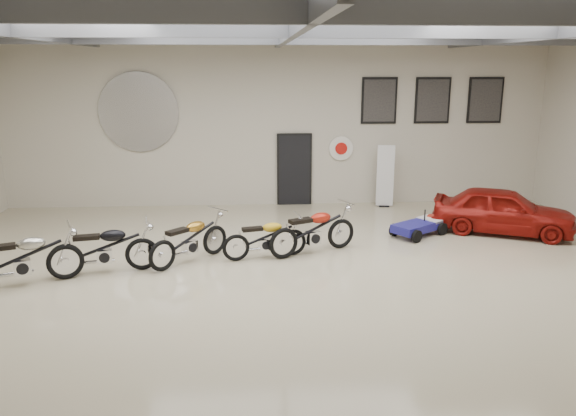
{
  "coord_description": "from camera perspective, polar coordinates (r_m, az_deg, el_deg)",
  "views": [
    {
      "loc": [
        -0.77,
        -10.59,
        4.12
      ],
      "look_at": [
        0.0,
        1.2,
        1.1
      ],
      "focal_mm": 35.0,
      "sensor_mm": 36.0,
      "label": 1
    }
  ],
  "objects": [
    {
      "name": "floor",
      "position": [
        11.39,
        0.39,
        -6.87
      ],
      "size": [
        16.0,
        12.0,
        0.01
      ],
      "primitive_type": "cube",
      "color": "tan",
      "rests_on": "ground"
    },
    {
      "name": "ceiling",
      "position": [
        10.66,
        0.44,
        19.07
      ],
      "size": [
        16.0,
        12.0,
        0.01
      ],
      "primitive_type": "cube",
      "color": "slate",
      "rests_on": "back_wall"
    },
    {
      "name": "back_wall",
      "position": [
        16.69,
        -1.08,
        8.76
      ],
      "size": [
        16.0,
        0.02,
        5.0
      ],
      "primitive_type": "cube",
      "color": "beige",
      "rests_on": "floor"
    },
    {
      "name": "ceiling_beams",
      "position": [
        10.64,
        0.44,
        17.73
      ],
      "size": [
        15.8,
        11.8,
        0.32
      ],
      "primitive_type": null,
      "color": "slate",
      "rests_on": "ceiling"
    },
    {
      "name": "door",
      "position": [
        16.87,
        0.65,
        3.85
      ],
      "size": [
        0.92,
        0.08,
        2.1
      ],
      "primitive_type": "cube",
      "color": "black",
      "rests_on": "back_wall"
    },
    {
      "name": "logo_plaque",
      "position": [
        16.91,
        -14.94,
        9.38
      ],
      "size": [
        2.3,
        0.06,
        1.16
      ],
      "primitive_type": null,
      "color": "silver",
      "rests_on": "back_wall"
    },
    {
      "name": "poster_left",
      "position": [
        17.01,
        9.24,
        10.72
      ],
      "size": [
        1.05,
        0.08,
        1.35
      ],
      "primitive_type": null,
      "color": "black",
      "rests_on": "back_wall"
    },
    {
      "name": "poster_mid",
      "position": [
        17.43,
        14.47,
        10.54
      ],
      "size": [
        1.05,
        0.08,
        1.35
      ],
      "primitive_type": null,
      "color": "black",
      "rests_on": "back_wall"
    },
    {
      "name": "poster_right",
      "position": [
        17.99,
        19.4,
        10.29
      ],
      "size": [
        1.05,
        0.08,
        1.35
      ],
      "primitive_type": null,
      "color": "black",
      "rests_on": "back_wall"
    },
    {
      "name": "oil_sign",
      "position": [
        16.93,
        5.41,
        6.05
      ],
      "size": [
        0.72,
        0.1,
        0.72
      ],
      "primitive_type": null,
      "color": "white",
      "rests_on": "back_wall"
    },
    {
      "name": "banner_stand",
      "position": [
        16.87,
        9.85,
        3.22
      ],
      "size": [
        0.53,
        0.27,
        1.86
      ],
      "primitive_type": null,
      "rotation": [
        0.0,
        0.0,
        -0.14
      ],
      "color": "white",
      "rests_on": "floor"
    },
    {
      "name": "motorcycle_silver",
      "position": [
        11.84,
        -25.48,
        -4.55
      ],
      "size": [
        2.29,
        1.48,
        1.15
      ],
      "primitive_type": null,
      "rotation": [
        0.0,
        0.0,
        0.4
      ],
      "color": "silver",
      "rests_on": "floor"
    },
    {
      "name": "motorcycle_black",
      "position": [
        11.94,
        -18.2,
        -3.82
      ],
      "size": [
        2.19,
        1.04,
        1.09
      ],
      "primitive_type": null,
      "rotation": [
        0.0,
        0.0,
        0.19
      ],
      "color": "silver",
      "rests_on": "floor"
    },
    {
      "name": "motorcycle_gold",
      "position": [
        12.15,
        -10.0,
        -3.08
      ],
      "size": [
        1.89,
        1.87,
        1.06
      ],
      "primitive_type": null,
      "rotation": [
        0.0,
        0.0,
        0.78
      ],
      "color": "silver",
      "rests_on": "floor"
    },
    {
      "name": "motorcycle_yellow",
      "position": [
        12.25,
        -2.37,
        -2.97
      ],
      "size": [
        1.92,
        0.99,
        0.96
      ],
      "primitive_type": null,
      "rotation": [
        0.0,
        0.0,
        0.24
      ],
      "color": "silver",
      "rests_on": "floor"
    },
    {
      "name": "motorcycle_red",
      "position": [
        12.54,
        2.56,
        -2.18
      ],
      "size": [
        2.23,
        1.52,
        1.12
      ],
      "primitive_type": null,
      "rotation": [
        0.0,
        0.0,
        0.44
      ],
      "color": "silver",
      "rests_on": "floor"
    },
    {
      "name": "go_kart",
      "position": [
        14.38,
        13.52,
        -1.4
      ],
      "size": [
        1.9,
        1.66,
        0.64
      ],
      "primitive_type": null,
      "rotation": [
        0.0,
        0.0,
        0.61
      ],
      "color": "navy",
      "rests_on": "floor"
    },
    {
      "name": "vintage_car",
      "position": [
        15.05,
        21.0,
        -0.24
      ],
      "size": [
        2.66,
        3.67,
        1.16
      ],
      "primitive_type": "imported",
      "rotation": [
        0.0,
        0.0,
        1.15
      ],
      "color": "maroon",
      "rests_on": "floor"
    }
  ]
}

